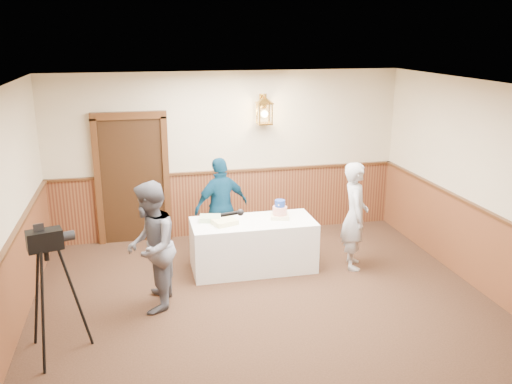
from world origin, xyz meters
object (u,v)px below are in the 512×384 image
(tiered_cake, at_px, (280,211))
(baker, at_px, (355,216))
(tv_camera_rig, at_px, (52,300))
(sheet_cake_green, at_px, (210,218))
(sheet_cake_yellow, at_px, (225,222))
(assistant_p, at_px, (221,207))
(display_table, at_px, (253,245))
(interviewer, at_px, (151,247))

(tiered_cake, xyz_separation_m, baker, (1.06, -0.31, -0.05))
(tv_camera_rig, bearing_deg, sheet_cake_green, 26.99)
(sheet_cake_yellow, bearing_deg, baker, -6.01)
(tv_camera_rig, bearing_deg, baker, 3.33)
(assistant_p, bearing_deg, sheet_cake_yellow, 64.67)
(sheet_cake_green, height_order, tv_camera_rig, tv_camera_rig)
(display_table, height_order, sheet_cake_yellow, sheet_cake_yellow)
(display_table, height_order, interviewer, interviewer)
(tiered_cake, height_order, assistant_p, assistant_p)
(sheet_cake_green, relative_size, tv_camera_rig, 0.21)
(tiered_cake, relative_size, baker, 0.20)
(assistant_p, bearing_deg, interviewer, 34.03)
(interviewer, bearing_deg, display_table, 130.73)
(display_table, bearing_deg, baker, -9.71)
(display_table, height_order, baker, baker)
(display_table, bearing_deg, sheet_cake_green, 165.96)
(interviewer, relative_size, baker, 1.03)
(assistant_p, xyz_separation_m, tv_camera_rig, (-2.22, -2.40, -0.13))
(sheet_cake_yellow, distance_m, baker, 1.92)
(sheet_cake_green, bearing_deg, tiered_cake, -5.55)
(display_table, xyz_separation_m, tiered_cake, (0.42, 0.05, 0.48))
(tiered_cake, bearing_deg, sheet_cake_yellow, -172.91)
(display_table, relative_size, interviewer, 1.08)
(display_table, distance_m, tiered_cake, 0.64)
(sheet_cake_yellow, bearing_deg, display_table, 7.01)
(sheet_cake_green, xyz_separation_m, baker, (2.09, -0.41, 0.02))
(interviewer, bearing_deg, sheet_cake_green, 149.54)
(sheet_cake_green, relative_size, assistant_p, 0.19)
(tiered_cake, relative_size, interviewer, 0.19)
(display_table, distance_m, sheet_cake_yellow, 0.59)
(sheet_cake_green, relative_size, baker, 0.19)
(display_table, relative_size, assistant_p, 1.15)
(display_table, distance_m, baker, 1.56)
(tiered_cake, xyz_separation_m, assistant_p, (-0.78, 0.63, -0.08))
(baker, height_order, assistant_p, baker)
(baker, relative_size, tv_camera_rig, 1.12)
(display_table, xyz_separation_m, interviewer, (-1.50, -0.89, 0.46))
(tiered_cake, distance_m, sheet_cake_yellow, 0.85)
(display_table, xyz_separation_m, assistant_p, (-0.36, 0.68, 0.41))
(sheet_cake_yellow, height_order, interviewer, interviewer)
(baker, bearing_deg, sheet_cake_green, 93.39)
(sheet_cake_yellow, relative_size, sheet_cake_green, 1.07)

